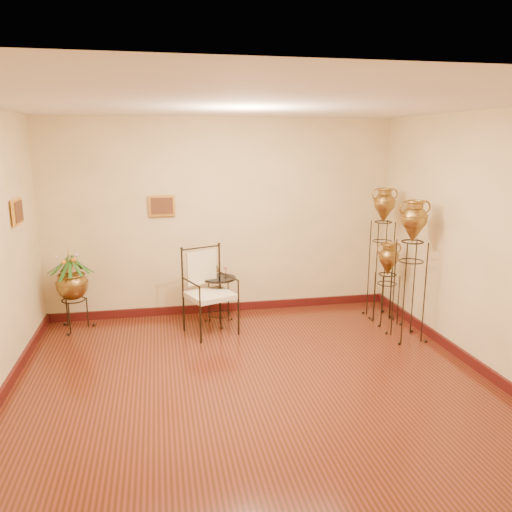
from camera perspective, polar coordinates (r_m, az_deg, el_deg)
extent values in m
plane|color=maroon|center=(5.25, 0.07, -15.12)|extent=(5.00, 5.00, 0.00)
cube|color=#400F0E|center=(7.48, -3.65, -5.86)|extent=(5.00, 0.04, 0.12)
cube|color=#400F0E|center=(6.15, 23.84, -11.27)|extent=(0.04, 5.00, 0.12)
cube|color=gold|center=(7.05, -10.70, 5.65)|extent=(0.36, 0.03, 0.29)
cube|color=gold|center=(6.24, -25.61, 4.60)|extent=(0.03, 0.36, 0.29)
cube|color=#F9EBBC|center=(6.53, -5.23, -4.51)|extent=(0.69, 0.67, 0.06)
cube|color=#F9EBBC|center=(6.44, -5.29, -1.78)|extent=(0.40, 0.18, 0.44)
cylinder|color=black|center=(6.82, -4.25, -2.51)|extent=(0.46, 0.46, 0.01)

